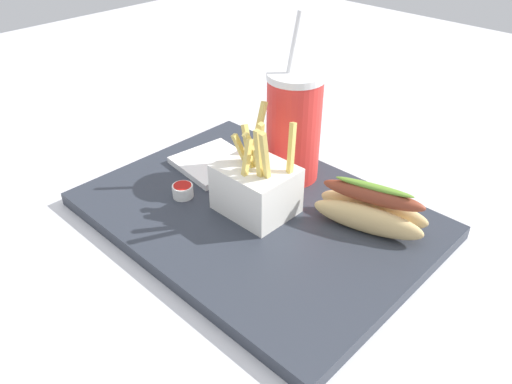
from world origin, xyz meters
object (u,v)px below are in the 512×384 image
hot_dog_1 (371,210)px  napkin_stack (214,163)px  soda_cup (294,127)px  fries_basket (260,186)px  ketchup_cup_1 (183,190)px  ketchup_cup_2 (258,153)px

hot_dog_1 → napkin_stack: bearing=7.9°
soda_cup → fries_basket: 0.12m
ketchup_cup_1 → ketchup_cup_2: (-0.00, -0.16, 0.00)m
ketchup_cup_1 → napkin_stack: 0.10m
soda_cup → ketchup_cup_1: bearing=63.8°
fries_basket → napkin_stack: size_ratio=1.33×
soda_cup → fries_basket: bearing=104.9°
soda_cup → hot_dog_1: bearing=170.6°
soda_cup → napkin_stack: bearing=30.0°
soda_cup → ketchup_cup_1: (0.08, 0.16, -0.07)m
fries_basket → hot_dog_1: bearing=-150.9°
hot_dog_1 → ketchup_cup_2: (0.24, -0.03, -0.02)m
fries_basket → ketchup_cup_1: bearing=28.0°
soda_cup → fries_basket: soda_cup is taller
fries_basket → ketchup_cup_1: 0.12m
soda_cup → ketchup_cup_2: 0.10m
soda_cup → ketchup_cup_2: size_ratio=7.93×
fries_basket → hot_dog_1: 0.15m
fries_basket → napkin_stack: fries_basket is taller
hot_dog_1 → ketchup_cup_2: bearing=-6.5°
fries_basket → hot_dog_1: (-0.13, -0.07, -0.01)m
fries_basket → hot_dog_1: fries_basket is taller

